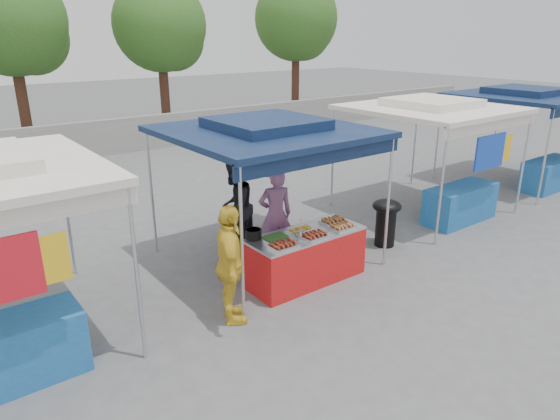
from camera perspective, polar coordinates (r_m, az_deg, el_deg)
ground_plane at (r=8.55m, az=2.46°, el=-7.72°), size 80.00×80.00×0.00m
back_wall at (r=17.83m, az=-20.89°, el=7.53°), size 40.00×0.25×1.20m
main_canopy at (r=8.51m, az=-1.53°, el=9.07°), size 3.20×3.20×2.57m
neighbor_stall_right at (r=11.60m, az=18.20°, el=7.05°), size 3.20×3.20×2.57m
neighbor_stall_far at (r=15.02m, az=27.14°, el=8.55°), size 3.20×3.20×2.57m
tree_1 at (r=19.21m, az=-28.08°, el=18.17°), size 3.60×3.56×6.11m
tree_2 at (r=20.52m, az=-13.23°, el=19.49°), size 3.53×3.47×5.96m
tree_3 at (r=24.25m, az=2.04°, el=20.63°), size 3.75×3.73×6.42m
vendor_table at (r=8.30m, az=2.94°, el=-5.36°), size 2.00×0.80×0.85m
food_tray_fl at (r=7.56m, az=0.39°, el=-4.08°), size 0.42×0.30×0.07m
food_tray_fm at (r=7.93m, az=3.97°, el=-2.97°), size 0.42×0.30×0.07m
food_tray_fr at (r=8.34m, az=7.13°, el=-1.92°), size 0.42×0.30×0.07m
food_tray_bl at (r=7.82m, az=-0.51°, el=-3.27°), size 0.42×0.30×0.07m
food_tray_bm at (r=8.15m, az=2.37°, el=-2.31°), size 0.42×0.30×0.07m
food_tray_br at (r=8.58m, az=6.06°, el=-1.25°), size 0.42×0.30×0.07m
cooking_pot at (r=7.89m, az=-3.06°, el=-2.75°), size 0.26×0.26×0.15m
skewer_cup at (r=7.93m, az=2.38°, el=-2.77°), size 0.09×0.09×0.11m
wok_burner at (r=9.81m, az=12.02°, el=-0.94°), size 0.56×0.56×0.94m
crate_left at (r=8.72m, az=-2.61°, el=-6.01°), size 0.52×0.36×0.31m
crate_right at (r=8.89m, az=1.64°, el=-5.59°), size 0.47×0.33×0.28m
crate_stacked at (r=8.78m, az=1.66°, el=-3.94°), size 0.46×0.32×0.28m
vendor_woman at (r=8.93m, az=-0.53°, el=-0.53°), size 0.72×0.59×1.70m
helper_man at (r=9.27m, az=-5.13°, el=0.37°), size 1.08×1.03×1.77m
customer_person at (r=6.99m, az=-5.71°, el=-6.32°), size 0.83×1.11×1.75m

